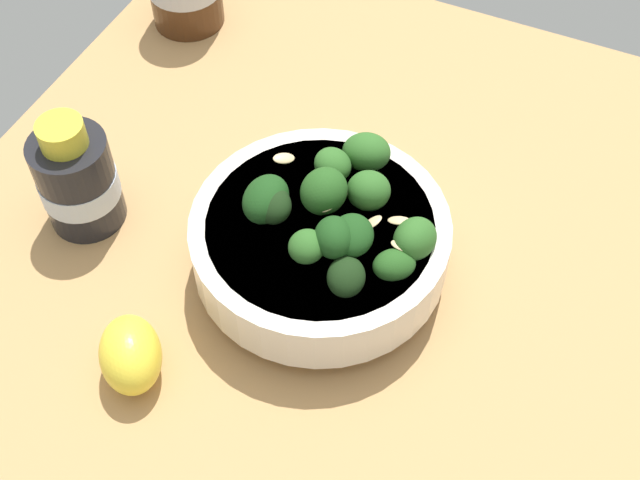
{
  "coord_description": "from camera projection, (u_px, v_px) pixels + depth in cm",
  "views": [
    {
      "loc": [
        -41.08,
        -16.61,
        58.05
      ],
      "look_at": [
        -3.79,
        0.52,
        4.0
      ],
      "focal_mm": 47.04,
      "sensor_mm": 36.0,
      "label": 1
    }
  ],
  "objects": [
    {
      "name": "bowl_of_broccoli",
      "position": [
        323.0,
        237.0,
        0.68
      ],
      "size": [
        20.97,
        20.95,
        10.85
      ],
      "color": "silver",
      "rests_on": "ground_plane"
    },
    {
      "name": "bottle_tall",
      "position": [
        77.0,
        179.0,
        0.71
      ],
      "size": [
        6.75,
        6.75,
        11.26
      ],
      "color": "black",
      "rests_on": "ground_plane"
    },
    {
      "name": "lemon_wedge",
      "position": [
        131.0,
        355.0,
        0.63
      ],
      "size": [
        7.99,
        7.66,
        5.11
      ],
      "primitive_type": "ellipsoid",
      "rotation": [
        0.0,
        0.0,
        3.8
      ],
      "color": "yellow",
      "rests_on": "ground_plane"
    },
    {
      "name": "ground_plane",
      "position": [
        343.0,
        251.0,
        0.74
      ],
      "size": [
        69.55,
        69.55,
        3.63
      ],
      "primitive_type": "cube",
      "color": "tan"
    }
  ]
}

